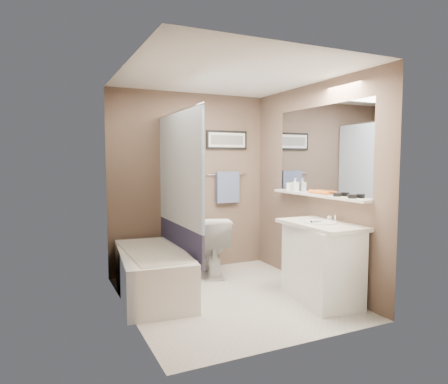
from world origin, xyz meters
name	(u,v)px	position (x,y,z in m)	size (l,w,h in m)	color
ground	(230,297)	(0.00, 0.00, 0.00)	(2.50, 2.50, 0.00)	beige
ceiling	(230,77)	(0.00, 0.00, 2.38)	(2.20, 2.50, 0.04)	white
wall_back	(190,182)	(0.00, 1.23, 1.20)	(2.20, 0.04, 2.40)	brown
wall_front	(297,199)	(0.00, -1.23, 1.20)	(2.20, 0.04, 2.40)	brown
wall_left	(129,192)	(-1.08, 0.00, 1.20)	(0.04, 2.50, 2.40)	brown
wall_right	(311,186)	(1.08, 0.00, 1.20)	(0.04, 2.50, 2.40)	brown
tile_surround	(118,207)	(-1.09, 0.50, 1.00)	(0.02, 1.55, 2.00)	#BFA990
curtain_rod	(179,112)	(-0.40, 0.50, 2.05)	(0.02, 0.02, 1.55)	silver
curtain_upper	(179,169)	(-0.40, 0.50, 1.40)	(0.03, 1.45, 1.28)	white
curtain_lower	(180,240)	(-0.40, 0.50, 0.58)	(0.03, 1.45, 0.36)	#29294C
mirror	(321,150)	(1.09, -0.15, 1.62)	(0.02, 1.60, 1.00)	silver
shelf	(316,195)	(1.04, -0.15, 1.10)	(0.12, 1.60, 0.03)	silver
towel_bar	(227,174)	(0.55, 1.22, 1.30)	(0.02, 0.02, 0.60)	silver
towel	(228,187)	(0.55, 1.20, 1.12)	(0.34, 0.05, 0.44)	#7E8EB7
art_frame	(227,140)	(0.55, 1.23, 1.78)	(0.62, 0.03, 0.26)	black
art_mat	(227,140)	(0.55, 1.22, 1.78)	(0.56, 0.00, 0.20)	white
art_image	(227,140)	(0.55, 1.22, 1.78)	(0.50, 0.00, 0.13)	#595959
door	(351,219)	(0.55, -1.24, 1.00)	(0.80, 0.02, 2.00)	silver
door_handle	(316,221)	(0.22, -1.19, 1.00)	(0.02, 0.02, 0.10)	silver
bathtub	(152,273)	(-0.75, 0.43, 0.25)	(0.70, 1.50, 0.50)	white
tub_rim	(152,251)	(-0.75, 0.43, 0.50)	(0.56, 1.36, 0.02)	silver
toilet	(212,245)	(0.16, 0.88, 0.39)	(0.43, 0.76, 0.77)	silver
vanity	(321,263)	(0.85, -0.49, 0.40)	(0.50, 0.90, 0.80)	white
countertop	(321,225)	(0.84, -0.49, 0.82)	(0.54, 0.96, 0.04)	beige
sink_basin	(321,222)	(0.83, -0.49, 0.85)	(0.34, 0.34, 0.01)	white
faucet_spout	(335,217)	(1.03, -0.49, 0.89)	(0.02, 0.02, 0.10)	silver
faucet_knob	(329,218)	(1.03, -0.39, 0.87)	(0.05, 0.05, 0.05)	silver
candle_bowl_near	(352,196)	(1.04, -0.73, 1.14)	(0.09, 0.09, 0.04)	black
candle_bowl_far	(337,195)	(1.04, -0.50, 1.14)	(0.09, 0.09, 0.04)	black
hair_brush_front	(323,193)	(1.04, -0.26, 1.14)	(0.04, 0.04, 0.22)	#D75F1E
hair_brush_back	(315,192)	(1.04, -0.13, 1.14)	(0.04, 0.04, 0.22)	orange
pink_comb	(307,192)	(1.04, 0.03, 1.12)	(0.03, 0.16, 0.01)	pink
glass_jar	(289,187)	(1.04, 0.39, 1.17)	(0.08, 0.08, 0.10)	white
soap_bottle	(295,185)	(1.04, 0.27, 1.20)	(0.07, 0.08, 0.16)	#999999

